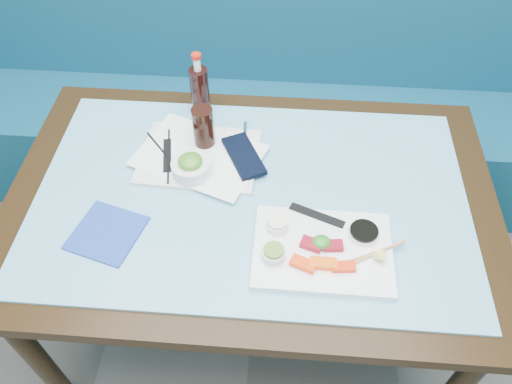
# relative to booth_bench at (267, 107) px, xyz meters

# --- Properties ---
(booth_bench) EXTENTS (3.00, 0.56, 1.17)m
(booth_bench) POSITION_rel_booth_bench_xyz_m (0.00, 0.00, 0.00)
(booth_bench) COLOR navy
(booth_bench) RESTS_ON ground
(dining_table) EXTENTS (1.40, 0.90, 0.75)m
(dining_table) POSITION_rel_booth_bench_xyz_m (0.00, -0.84, 0.29)
(dining_table) COLOR black
(dining_table) RESTS_ON ground
(glass_top) EXTENTS (1.22, 0.76, 0.01)m
(glass_top) POSITION_rel_booth_bench_xyz_m (0.00, -0.84, 0.38)
(glass_top) COLOR #66B0CD
(glass_top) RESTS_ON dining_table
(sashimi_plate) EXTENTS (0.36, 0.26, 0.02)m
(sashimi_plate) POSITION_rel_booth_bench_xyz_m (0.20, -1.02, 0.39)
(sashimi_plate) COLOR white
(sashimi_plate) RESTS_ON glass_top
(salmon_left) EXTENTS (0.07, 0.05, 0.02)m
(salmon_left) POSITION_rel_booth_bench_xyz_m (0.15, -1.08, 0.41)
(salmon_left) COLOR #FF3D0A
(salmon_left) RESTS_ON sashimi_plate
(salmon_mid) EXTENTS (0.07, 0.03, 0.02)m
(salmon_mid) POSITION_rel_booth_bench_xyz_m (0.20, -1.07, 0.41)
(salmon_mid) COLOR #FF5F0A
(salmon_mid) RESTS_ON sashimi_plate
(salmon_right) EXTENTS (0.06, 0.03, 0.01)m
(salmon_right) POSITION_rel_booth_bench_xyz_m (0.25, -1.08, 0.41)
(salmon_right) COLOR #FF2C0A
(salmon_right) RESTS_ON sashimi_plate
(tuna_left) EXTENTS (0.06, 0.05, 0.02)m
(tuna_left) POSITION_rel_booth_bench_xyz_m (0.17, -1.02, 0.41)
(tuna_left) COLOR maroon
(tuna_left) RESTS_ON sashimi_plate
(tuna_right) EXTENTS (0.05, 0.04, 0.02)m
(tuna_right) POSITION_rel_booth_bench_xyz_m (0.22, -1.02, 0.41)
(tuna_right) COLOR maroon
(tuna_right) RESTS_ON sashimi_plate
(seaweed_garnish) EXTENTS (0.06, 0.05, 0.03)m
(seaweed_garnish) POSITION_rel_booth_bench_xyz_m (0.19, -1.01, 0.41)
(seaweed_garnish) COLOR #277E1D
(seaweed_garnish) RESTS_ON sashimi_plate
(ramekin_wasabi) EXTENTS (0.07, 0.07, 0.03)m
(ramekin_wasabi) POSITION_rel_booth_bench_xyz_m (0.07, -1.06, 0.41)
(ramekin_wasabi) COLOR silver
(ramekin_wasabi) RESTS_ON sashimi_plate
(wasabi_fill) EXTENTS (0.06, 0.06, 0.01)m
(wasabi_fill) POSITION_rel_booth_bench_xyz_m (0.07, -1.06, 0.43)
(wasabi_fill) COLOR olive
(wasabi_fill) RESTS_ON ramekin_wasabi
(ramekin_ginger) EXTENTS (0.07, 0.07, 0.02)m
(ramekin_ginger) POSITION_rel_booth_bench_xyz_m (0.08, -0.97, 0.41)
(ramekin_ginger) COLOR white
(ramekin_ginger) RESTS_ON sashimi_plate
(ginger_fill) EXTENTS (0.06, 0.06, 0.01)m
(ginger_fill) POSITION_rel_booth_bench_xyz_m (0.08, -0.97, 0.43)
(ginger_fill) COLOR white
(ginger_fill) RESTS_ON ramekin_ginger
(soy_dish) EXTENTS (0.08, 0.08, 0.02)m
(soy_dish) POSITION_rel_booth_bench_xyz_m (0.30, -0.97, 0.41)
(soy_dish) COLOR white
(soy_dish) RESTS_ON sashimi_plate
(soy_fill) EXTENTS (0.09, 0.09, 0.01)m
(soy_fill) POSITION_rel_booth_bench_xyz_m (0.30, -0.97, 0.42)
(soy_fill) COLOR black
(soy_fill) RESTS_ON soy_dish
(lemon_wedge) EXTENTS (0.05, 0.05, 0.04)m
(lemon_wedge) POSITION_rel_booth_bench_xyz_m (0.34, -1.05, 0.42)
(lemon_wedge) COLOR #FFFE78
(lemon_wedge) RESTS_ON sashimi_plate
(chopstick_sleeve) EXTENTS (0.15, 0.08, 0.00)m
(chopstick_sleeve) POSITION_rel_booth_bench_xyz_m (0.18, -0.92, 0.40)
(chopstick_sleeve) COLOR black
(chopstick_sleeve) RESTS_ON sashimi_plate
(wooden_chopstick_a) EXTENTS (0.20, 0.10, 0.01)m
(wooden_chopstick_a) POSITION_rel_booth_bench_xyz_m (0.31, -1.04, 0.41)
(wooden_chopstick_a) COLOR #B17953
(wooden_chopstick_a) RESTS_ON sashimi_plate
(wooden_chopstick_b) EXTENTS (0.18, 0.11, 0.01)m
(wooden_chopstick_b) POSITION_rel_booth_bench_xyz_m (0.32, -1.04, 0.41)
(wooden_chopstick_b) COLOR tan
(wooden_chopstick_b) RESTS_ON sashimi_plate
(serving_tray) EXTENTS (0.36, 0.28, 0.01)m
(serving_tray) POSITION_rel_booth_bench_xyz_m (-0.17, -0.71, 0.39)
(serving_tray) COLOR silver
(serving_tray) RESTS_ON glass_top
(paper_placemat) EXTENTS (0.42, 0.36, 0.00)m
(paper_placemat) POSITION_rel_booth_bench_xyz_m (-0.17, -0.71, 0.40)
(paper_placemat) COLOR white
(paper_placemat) RESTS_ON serving_tray
(seaweed_bowl) EXTENTS (0.14, 0.14, 0.05)m
(seaweed_bowl) POSITION_rel_booth_bench_xyz_m (-0.18, -0.78, 0.42)
(seaweed_bowl) COLOR white
(seaweed_bowl) RESTS_ON serving_tray
(seaweed_salad) EXTENTS (0.09, 0.09, 0.04)m
(seaweed_salad) POSITION_rel_booth_bench_xyz_m (-0.18, -0.78, 0.45)
(seaweed_salad) COLOR #40851E
(seaweed_salad) RESTS_ON seaweed_bowl
(cola_glass) EXTENTS (0.07, 0.07, 0.13)m
(cola_glass) POSITION_rel_booth_bench_xyz_m (-0.16, -0.65, 0.46)
(cola_glass) COLOR black
(cola_glass) RESTS_ON serving_tray
(navy_pouch) EXTENTS (0.15, 0.20, 0.01)m
(navy_pouch) POSITION_rel_booth_bench_xyz_m (-0.03, -0.71, 0.40)
(navy_pouch) COLOR black
(navy_pouch) RESTS_ON serving_tray
(fork) EXTENTS (0.02, 0.09, 0.01)m
(fork) POSITION_rel_booth_bench_xyz_m (-0.04, -0.60, 0.40)
(fork) COLOR silver
(fork) RESTS_ON serving_tray
(black_chopstick_a) EXTENTS (0.16, 0.19, 0.01)m
(black_chopstick_a) POSITION_rel_booth_bench_xyz_m (-0.27, -0.72, 0.40)
(black_chopstick_a) COLOR black
(black_chopstick_a) RESTS_ON serving_tray
(black_chopstick_b) EXTENTS (0.05, 0.22, 0.01)m
(black_chopstick_b) POSITION_rel_booth_bench_xyz_m (-0.26, -0.72, 0.40)
(black_chopstick_b) COLOR black
(black_chopstick_b) RESTS_ON serving_tray
(tray_sleeve) EXTENTS (0.05, 0.14, 0.00)m
(tray_sleeve) POSITION_rel_booth_bench_xyz_m (-0.26, -0.72, 0.40)
(tray_sleeve) COLOR black
(tray_sleeve) RESTS_ON serving_tray
(cola_bottle_body) EXTENTS (0.07, 0.07, 0.17)m
(cola_bottle_body) POSITION_rel_booth_bench_xyz_m (-0.19, -0.50, 0.47)
(cola_bottle_body) COLOR black
(cola_bottle_body) RESTS_ON glass_top
(cola_bottle_neck) EXTENTS (0.03, 0.03, 0.04)m
(cola_bottle_neck) POSITION_rel_booth_bench_xyz_m (-0.19, -0.50, 0.57)
(cola_bottle_neck) COLOR white
(cola_bottle_neck) RESTS_ON cola_bottle_body
(cola_bottle_cap) EXTENTS (0.03, 0.03, 0.01)m
(cola_bottle_cap) POSITION_rel_booth_bench_xyz_m (-0.19, -0.50, 0.60)
(cola_bottle_cap) COLOR red
(cola_bottle_cap) RESTS_ON cola_bottle_neck
(blue_napkin) EXTENTS (0.21, 0.21, 0.01)m
(blue_napkin) POSITION_rel_booth_bench_xyz_m (-0.37, -1.00, 0.39)
(blue_napkin) COLOR #1C3A9C
(blue_napkin) RESTS_ON glass_top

